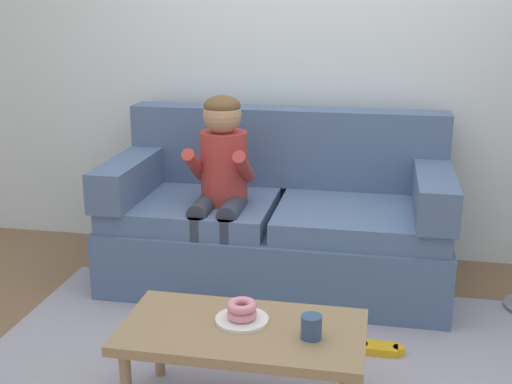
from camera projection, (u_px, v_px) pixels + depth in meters
The scene contains 11 objects.
ground at pixel (272, 353), 3.07m from camera, with size 10.00×10.00×0.00m, color brown.
wall_back at pixel (312, 32), 3.99m from camera, with size 8.00×0.10×2.80m, color silver.
area_rug at pixel (262, 382), 2.83m from camera, with size 2.63×2.03×0.01m, color #9993A3.
couch at pixel (278, 223), 3.79m from camera, with size 1.90×0.90×0.97m.
coffee_table at pixel (243, 337), 2.54m from camera, with size 0.94×0.49×0.38m.
person_child at pixel (221, 176), 3.55m from camera, with size 0.34×0.58×1.10m.
plate at pixel (242, 320), 2.57m from camera, with size 0.21×0.21×0.01m, color white.
donut at pixel (242, 314), 2.56m from camera, with size 0.12×0.12×0.04m, color pink.
donut_second at pixel (242, 306), 2.55m from camera, with size 0.12×0.12×0.04m, color pink.
mug at pixel (311, 327), 2.43m from camera, with size 0.08×0.08×0.09m, color #334C72.
toy_controller at pixel (380, 350), 3.05m from camera, with size 0.23×0.09×0.05m.
Camera 1 is at (0.45, -2.69, 1.60)m, focal length 45.97 mm.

